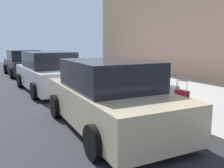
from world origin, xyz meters
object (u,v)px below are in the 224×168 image
Objects in this scene: suitcase_maroon_0 at (182,100)px; fire_hydrant at (121,81)px; suitcase_navy_4 at (139,89)px; parked_car_charcoal_2 at (24,63)px; suitcase_red_2 at (157,94)px; parked_car_beige_0 at (109,97)px; bollard_post at (111,79)px; suitcase_teal_5 at (130,85)px; parked_car_silver_1 at (49,73)px; suitcase_olive_3 at (147,89)px; suitcase_silver_1 at (171,95)px.

suitcase_maroon_0 is 1.15× the size of fire_hydrant.
suitcase_navy_4 is 0.17× the size of parked_car_charcoal_2.
suitcase_red_2 is 0.77× the size of fire_hydrant.
parked_car_charcoal_2 is (7.98, 2.32, 0.20)m from fire_hydrant.
parked_car_beige_0 is 11.22m from parked_car_charcoal_2.
bollard_post is 0.18× the size of parked_car_beige_0.
suitcase_teal_5 is at bearing 179.78° from fire_hydrant.
suitcase_maroon_0 is 0.19× the size of parked_car_beige_0.
suitcase_maroon_0 is 5.88m from parked_car_silver_1.
parked_car_beige_0 reaches higher than suitcase_maroon_0.
suitcase_navy_4 is at bearing -165.61° from parked_car_charcoal_2.
suitcase_teal_5 is 3.59m from parked_car_silver_1.
parked_car_silver_1 reaches higher than suitcase_maroon_0.
parked_car_charcoal_2 is (9.70, 2.28, 0.27)m from suitcase_olive_3.
parked_car_silver_1 is at bearing 40.37° from suitcase_teal_5.
parked_car_silver_1 reaches higher than parked_car_charcoal_2.
suitcase_maroon_0 is 1.64m from suitcase_olive_3.
suitcase_silver_1 is 1.67× the size of suitcase_red_2.
suitcase_navy_4 is at bearing 0.09° from suitcase_silver_1.
suitcase_olive_3 is at bearing 3.83° from suitcase_silver_1.
fire_hydrant is (1.72, -0.04, 0.07)m from suitcase_olive_3.
parked_car_beige_0 is at bearing 144.35° from fire_hydrant.
parked_car_charcoal_2 is at bearing 12.31° from suitcase_silver_1.
parked_car_beige_0 is at bearing 130.87° from suitcase_navy_4.
suitcase_olive_3 is (1.64, -0.02, 0.04)m from suitcase_maroon_0.
suitcase_olive_3 is 0.88× the size of bollard_post.
suitcase_teal_5 is 8.96m from parked_car_charcoal_2.
suitcase_red_2 is (0.58, 0.06, -0.06)m from suitcase_silver_1.
parked_car_charcoal_2 is (9.18, 2.35, 0.34)m from suitcase_navy_4.
suitcase_maroon_0 reaches higher than suitcase_teal_5.
fire_hydrant is (0.67, -0.00, 0.08)m from suitcase_teal_5.
parked_car_charcoal_2 reaches higher than suitcase_teal_5.
suitcase_olive_3 is 1.72m from fire_hydrant.
fire_hydrant is at bearing -35.65° from parked_car_beige_0.
parked_car_beige_0 is 0.97× the size of parked_car_silver_1.
suitcase_silver_1 is 1.28× the size of fire_hydrant.
suitcase_navy_4 is (2.16, -0.09, -0.04)m from suitcase_maroon_0.
suitcase_maroon_0 is 1.08× the size of bollard_post.
fire_hydrant is at bearing -0.71° from suitcase_red_2.
suitcase_navy_4 is at bearing -144.14° from parked_car_silver_1.
suitcase_olive_3 is 9.97m from parked_car_charcoal_2.
suitcase_silver_1 is at bearing -80.05° from parked_car_beige_0.
suitcase_maroon_0 reaches higher than suitcase_olive_3.
suitcase_navy_4 is at bearing -2.43° from suitcase_maroon_0.
suitcase_navy_4 is 0.54m from suitcase_teal_5.
parked_car_beige_0 is at bearing -180.00° from parked_car_charcoal_2.
suitcase_maroon_0 is at bearing 178.46° from suitcase_red_2.
suitcase_teal_5 is at bearing -164.99° from parked_car_charcoal_2.
fire_hydrant is at bearing 0.74° from suitcase_silver_1.
suitcase_navy_4 is 0.16× the size of parked_car_beige_0.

